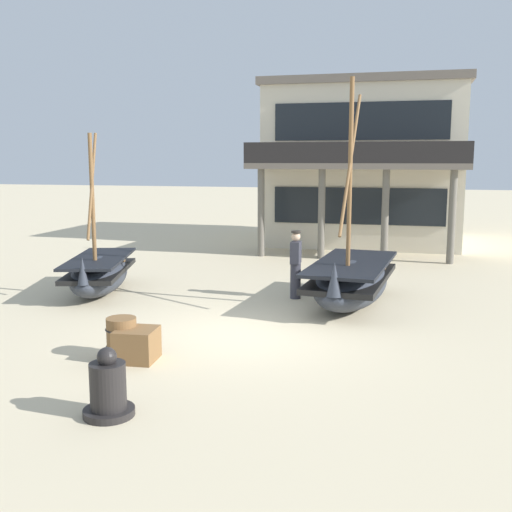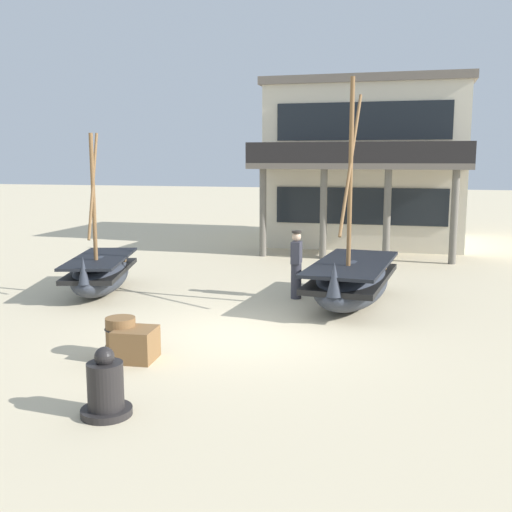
# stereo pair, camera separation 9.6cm
# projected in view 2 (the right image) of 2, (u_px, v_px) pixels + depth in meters

# --- Properties ---
(ground_plane) EXTENTS (120.00, 120.00, 0.00)m
(ground_plane) POSITION_uv_depth(u_px,v_px,m) (243.00, 334.00, 11.95)
(ground_plane) COLOR beige
(fishing_boat_near_left) EXTENTS (1.98, 4.22, 5.17)m
(fishing_boat_near_left) POSITION_uv_depth(u_px,v_px,m) (352.00, 281.00, 14.20)
(fishing_boat_near_left) COLOR #2D333D
(fishing_boat_near_left) RESTS_ON ground
(fishing_boat_centre_large) EXTENTS (2.16, 3.63, 4.06)m
(fishing_boat_centre_large) POSITION_uv_depth(u_px,v_px,m) (101.00, 273.00, 15.49)
(fishing_boat_centre_large) COLOR #2D333D
(fishing_boat_centre_large) RESTS_ON ground
(fisherman_by_hull) EXTENTS (0.26, 0.36, 1.68)m
(fisherman_by_hull) POSITION_uv_depth(u_px,v_px,m) (296.00, 265.00, 14.82)
(fisherman_by_hull) COLOR #33333D
(fisherman_by_hull) RESTS_ON ground
(capstan_winch) EXTENTS (0.69, 0.69, 0.95)m
(capstan_winch) POSITION_uv_depth(u_px,v_px,m) (106.00, 389.00, 8.09)
(capstan_winch) COLOR black
(capstan_winch) RESTS_ON ground
(wooden_barrel) EXTENTS (0.56, 0.56, 0.70)m
(wooden_barrel) POSITION_uv_depth(u_px,v_px,m) (121.00, 337.00, 10.51)
(wooden_barrel) COLOR brown
(wooden_barrel) RESTS_ON ground
(cargo_crate) EXTENTS (0.72, 0.72, 0.56)m
(cargo_crate) POSITION_uv_depth(u_px,v_px,m) (136.00, 344.00, 10.34)
(cargo_crate) COLOR brown
(cargo_crate) RESTS_ON ground
(harbor_building_main) EXTENTS (7.77, 8.64, 6.44)m
(harbor_building_main) POSITION_uv_depth(u_px,v_px,m) (368.00, 163.00, 24.92)
(harbor_building_main) COLOR beige
(harbor_building_main) RESTS_ON ground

